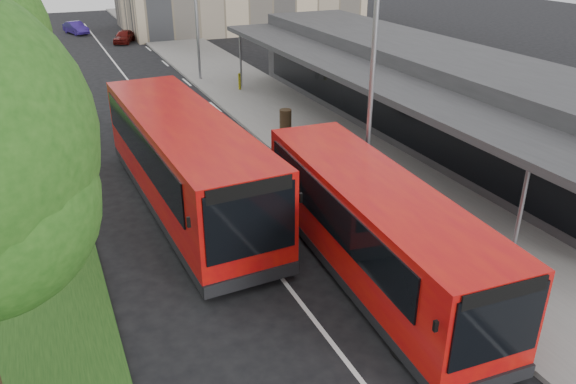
% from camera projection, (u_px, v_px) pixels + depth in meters
% --- Properties ---
extents(ground, '(120.00, 120.00, 0.00)m').
position_uv_depth(ground, '(273.00, 268.00, 16.04)').
color(ground, black).
rests_on(ground, ground).
extents(pavement, '(5.00, 80.00, 0.15)m').
position_uv_depth(pavement, '(238.00, 84.00, 34.75)').
color(pavement, slate).
rests_on(pavement, ground).
extents(grass_verge, '(5.00, 80.00, 0.10)m').
position_uv_depth(grass_verge, '(8.00, 109.00, 29.95)').
color(grass_verge, '#1B3F14').
rests_on(grass_verge, ground).
extents(lane_centre_line, '(0.12, 70.00, 0.01)m').
position_uv_depth(lane_centre_line, '(159.00, 120.00, 28.43)').
color(lane_centre_line, silver).
rests_on(lane_centre_line, ground).
extents(kerb_dashes, '(0.12, 56.00, 0.01)m').
position_uv_depth(kerb_dashes, '(200.00, 94.00, 32.95)').
color(kerb_dashes, silver).
rests_on(kerb_dashes, ground).
extents(station_building, '(7.70, 26.00, 4.00)m').
position_uv_depth(station_building, '(423.00, 91.00, 25.80)').
color(station_building, '#2C2C2F').
rests_on(station_building, ground).
extents(lamp_post_near, '(1.44, 0.28, 8.00)m').
position_uv_depth(lamp_post_near, '(370.00, 75.00, 17.21)').
color(lamp_post_near, gray).
rests_on(lamp_post_near, pavement).
extents(lamp_post_far, '(1.44, 0.28, 8.00)m').
position_uv_depth(lamp_post_far, '(194.00, 3.00, 33.73)').
color(lamp_post_far, gray).
rests_on(lamp_post_far, pavement).
extents(bus_main, '(3.11, 10.10, 2.82)m').
position_uv_depth(bus_main, '(373.00, 228.00, 15.15)').
color(bus_main, red).
rests_on(bus_main, ground).
extents(bus_second, '(3.39, 11.62, 3.26)m').
position_uv_depth(bus_second, '(185.00, 162.00, 18.84)').
color(bus_second, red).
rests_on(bus_second, ground).
extents(litter_bin, '(0.60, 0.60, 1.01)m').
position_uv_depth(litter_bin, '(286.00, 120.00, 26.31)').
color(litter_bin, '#322314').
rests_on(litter_bin, pavement).
extents(bollard, '(0.16, 0.16, 0.96)m').
position_uv_depth(bollard, '(240.00, 81.00, 33.07)').
color(bollard, yellow).
rests_on(bollard, pavement).
extents(car_near, '(2.46, 3.39, 1.07)m').
position_uv_depth(car_near, '(124.00, 36.00, 47.48)').
color(car_near, '#530E0B').
rests_on(car_near, ground).
extents(car_far, '(2.17, 3.53, 1.10)m').
position_uv_depth(car_far, '(76.00, 28.00, 51.51)').
color(car_far, navy).
rests_on(car_far, ground).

